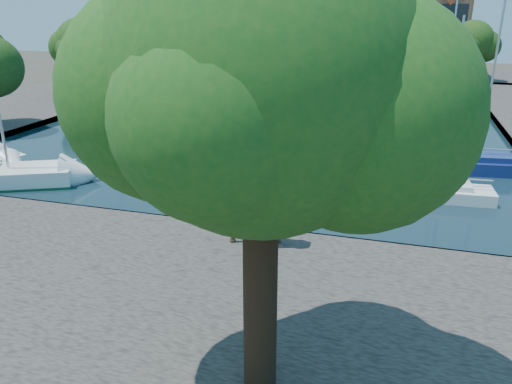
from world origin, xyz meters
The scene contains 29 objects.
ground centered at (0.00, 0.00, 0.00)m, with size 160.00×160.00×0.00m, color #38332B.
water_basin centered at (0.00, 24.00, 0.04)m, with size 38.00×50.00×0.08m, color black.
near_quay centered at (0.00, -7.00, 0.25)m, with size 50.00×14.00×0.50m, color #504A45.
far_quay centered at (0.00, 56.00, 0.25)m, with size 60.00×16.00×0.50m, color #504A45.
left_quay centered at (-25.00, 24.00, 0.25)m, with size 14.00×52.00×0.50m, color #504A45.
plane_tree centered at (7.62, -9.01, 7.67)m, with size 8.32×6.40×10.62m.
townhouse_west_end centered at (-23.00, 55.99, 7.36)m, with size 5.44×9.18×14.93m.
townhouse_west_mid centered at (-17.00, 55.99, 8.23)m, with size 5.94×9.18×16.79m.
townhouse_west_inner centered at (-10.50, 55.99, 7.35)m, with size 6.43×9.18×15.15m.
townhouse_center centered at (-4.00, 55.99, 8.36)m, with size 5.44×9.18×16.93m.
townhouse_east_inner centered at (2.00, 55.99, 7.73)m, with size 5.94×9.18×15.79m.
townhouse_east_mid centered at (8.50, 55.99, 8.10)m, with size 6.43×9.18×16.65m.
townhouse_east_end centered at (15.00, 55.99, 7.11)m, with size 5.44×9.18×14.43m.
far_tree_far_west centered at (-21.90, 50.49, 5.18)m, with size 7.28×5.60×7.68m.
far_tree_west centered at (-13.91, 50.49, 5.08)m, with size 6.76×5.20×7.36m.
far_tree_mid_west centered at (-5.89, 50.49, 5.29)m, with size 7.80×6.00×8.00m.
far_tree_mid_east centered at (2.10, 50.49, 5.13)m, with size 7.02×5.40×7.52m.
far_tree_east centered at (10.11, 50.49, 5.24)m, with size 7.54×5.80×7.84m.
far_tree_far_east centered at (18.09, 50.49, 5.08)m, with size 6.76×5.20×7.36m.
side_tree_left_far centered at (-21.90, 27.99, 5.38)m, with size 7.28×5.60×7.88m.
giraffe_statue centered at (4.96, -1.50, 3.19)m, with size 3.82×0.66×5.47m.
sailboat_left_b centered at (-12.00, 16.47, 0.62)m, with size 7.43×3.94×11.82m.
sailboat_left_c centered at (-15.00, 26.85, 0.61)m, with size 7.06×4.16×9.64m.
sailboat_left_d centered at (-14.36, 30.65, 0.69)m, with size 6.35×3.58×10.56m.
sailboat_left_e centered at (-15.00, 42.06, 0.61)m, with size 5.89×3.43×9.93m.
sailboat_right_a centered at (12.58, 6.79, 0.56)m, with size 5.22×2.12×8.84m.
sailboat_right_b centered at (15.00, 12.14, 0.66)m, with size 6.62×2.98×10.74m.
sailboat_right_c centered at (13.60, 24.40, 0.71)m, with size 6.69×2.79×12.06m.
sailboat_right_d centered at (15.00, 42.54, 0.60)m, with size 5.04×3.12×7.71m.
Camera 1 is at (10.19, -18.64, 9.23)m, focal length 35.00 mm.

